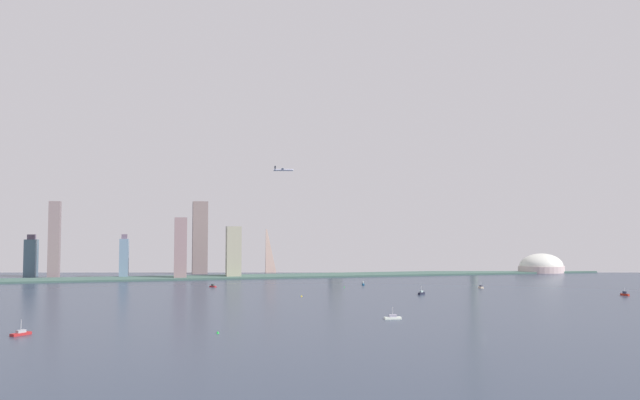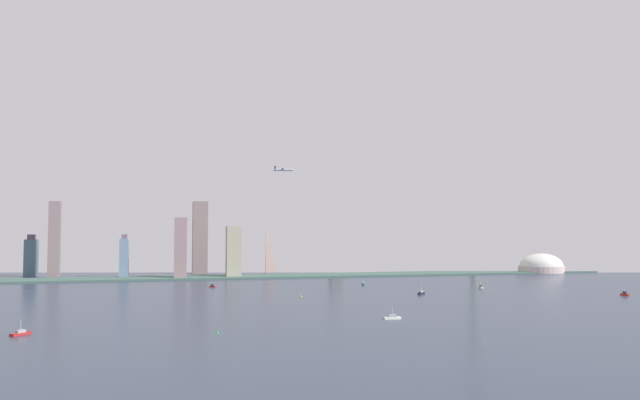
# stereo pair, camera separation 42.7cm
# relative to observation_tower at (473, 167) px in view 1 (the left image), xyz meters

# --- Properties ---
(ground_plane) EXTENTS (6000.00, 6000.00, 0.00)m
(ground_plane) POSITION_rel_observation_tower_xyz_m (-304.35, -576.80, -178.82)
(ground_plane) COLOR #2D384B
(waterfront_pier) EXTENTS (987.01, 68.01, 2.43)m
(waterfront_pier) POSITION_rel_observation_tower_xyz_m (-304.35, -35.70, -177.61)
(waterfront_pier) COLOR #416056
(waterfront_pier) RESTS_ON ground
(observation_tower) EXTENTS (40.86, 40.86, 363.69)m
(observation_tower) POSITION_rel_observation_tower_xyz_m (0.00, 0.00, 0.00)
(observation_tower) COLOR #979F85
(observation_tower) RESTS_ON ground
(stadium_dome) EXTENTS (79.67, 79.67, 43.10)m
(stadium_dome) POSITION_rel_observation_tower_xyz_m (99.62, -38.87, -169.11)
(stadium_dome) COLOR beige
(stadium_dome) RESTS_ON ground
(skyscraper_0) EXTENTS (21.24, 22.55, 75.38)m
(skyscraper_0) POSITION_rel_observation_tower_xyz_m (-410.08, -36.08, -141.13)
(skyscraper_0) COLOR #A5A188
(skyscraper_0) RESTS_ON ground
(skyscraper_1) EXTENTS (15.70, 13.10, 112.21)m
(skyscraper_1) POSITION_rel_observation_tower_xyz_m (-665.71, 20.22, -122.72)
(skyscraper_1) COLOR gray
(skyscraper_1) RESTS_ON ground
(skyscraper_2) EXTENTS (23.77, 27.51, 116.56)m
(skyscraper_2) POSITION_rel_observation_tower_xyz_m (-453.91, 66.04, -120.54)
(skyscraper_2) COLOR gray
(skyscraper_2) RESTS_ON ground
(skyscraper_3) EXTENTS (17.42, 16.43, 87.92)m
(skyscraper_3) POSITION_rel_observation_tower_xyz_m (-486.59, -44.81, -134.86)
(skyscraper_3) COLOR gray
(skyscraper_3) RESTS_ON ground
(skyscraper_4) EXTENTS (16.51, 23.61, 63.50)m
(skyscraper_4) POSITION_rel_observation_tower_xyz_m (-704.24, 58.29, -149.38)
(skyscraper_4) COLOR slate
(skyscraper_4) RESTS_ON ground
(skyscraper_5) EXTENTS (17.73, 12.85, 83.59)m
(skyscraper_5) POSITION_rel_observation_tower_xyz_m (-338.15, 66.22, -140.61)
(skyscraper_5) COLOR #C4A194
(skyscraper_5) RESTS_ON ground
(skyscraper_6) EXTENTS (18.07, 19.83, 84.14)m
(skyscraper_6) POSITION_rel_observation_tower_xyz_m (-229.93, 50.10, -147.41)
(skyscraper_6) COLOR gray
(skyscraper_6) RESTS_ON ground
(skyscraper_7) EXTENTS (12.43, 20.93, 63.85)m
(skyscraper_7) POSITION_rel_observation_tower_xyz_m (-566.32, -1.67, -148.96)
(skyscraper_7) COLOR slate
(skyscraper_7) RESTS_ON ground
(boat_0) EXTENTS (10.06, 8.56, 9.01)m
(boat_0) POSITION_rel_observation_tower_xyz_m (-239.17, -327.54, -177.23)
(boat_0) COLOR #1D1F2F
(boat_0) RESTS_ON ground
(boat_1) EXTENTS (4.23, 8.81, 7.91)m
(boat_1) POSITION_rel_observation_tower_xyz_m (-140.65, -277.25, -177.52)
(boat_1) COLOR beige
(boat_1) RESTS_ON ground
(boat_2) EXTENTS (4.54, 9.54, 7.87)m
(boat_2) POSITION_rel_observation_tower_xyz_m (-35.33, -389.89, -177.19)
(boat_2) COLOR #AB2718
(boat_2) RESTS_ON ground
(boat_3) EXTENTS (8.26, 9.67, 3.47)m
(boat_3) POSITION_rel_observation_tower_xyz_m (-450.07, -183.53, -177.57)
(boat_3) COLOR #B5252A
(boat_3) RESTS_ON ground
(boat_4) EXTENTS (11.99, 12.46, 10.07)m
(boat_4) POSITION_rel_observation_tower_xyz_m (-595.30, -502.77, -177.53)
(boat_4) COLOR #A82224
(boat_4) RESTS_ON ground
(boat_5) EXTENTS (2.65, 6.54, 5.18)m
(boat_5) POSITION_rel_observation_tower_xyz_m (-264.12, -203.50, -176.95)
(boat_5) COLOR #1C517B
(boat_5) RESTS_ON ground
(boat_6) EXTENTS (13.46, 6.33, 9.19)m
(boat_6) POSITION_rel_observation_tower_xyz_m (-335.09, -492.45, -177.55)
(boat_6) COLOR white
(boat_6) RESTS_ON ground
(channel_buoy_0) EXTENTS (1.63, 1.63, 1.98)m
(channel_buoy_0) POSITION_rel_observation_tower_xyz_m (-369.03, -318.76, -177.83)
(channel_buoy_0) COLOR yellow
(channel_buoy_0) RESTS_ON ground
(channel_buoy_1) EXTENTS (1.94, 1.94, 1.61)m
(channel_buoy_1) POSITION_rel_observation_tower_xyz_m (-470.88, -526.62, -178.01)
(channel_buoy_1) COLOR green
(channel_buoy_1) RESTS_ON ground
(channel_buoy_2) EXTENTS (1.02, 1.02, 2.16)m
(channel_buoy_2) POSITION_rel_observation_tower_xyz_m (-297.02, -230.63, -177.74)
(channel_buoy_2) COLOR green
(channel_buoy_2) RESTS_ON ground
(airplane) EXTENTS (31.03, 29.71, 8.39)m
(airplane) POSITION_rel_observation_tower_xyz_m (-327.04, 8.79, -12.74)
(airplane) COLOR #ADB0CA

